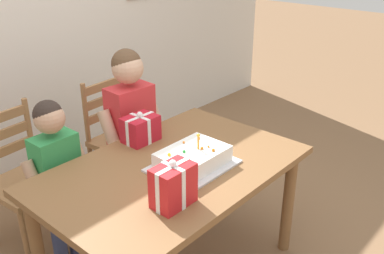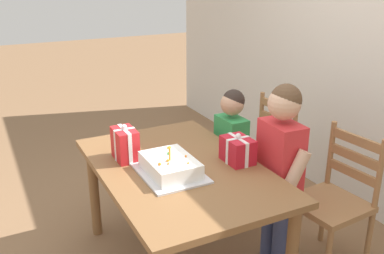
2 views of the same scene
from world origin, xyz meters
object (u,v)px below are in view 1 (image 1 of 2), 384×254
object	(u,v)px
chair_right	(121,138)
child_younger	(57,169)
birthday_cake	(193,159)
gift_box_beside_cake	(140,129)
child_older	(131,122)
chair_left	(23,180)
dining_table	(172,181)
gift_box_red_large	(173,186)

from	to	relation	value
chair_right	child_younger	xyz separation A→B (m)	(-0.74, -0.33, 0.18)
birthday_cake	gift_box_beside_cake	xyz separation A→B (m)	(0.03, 0.44, 0.03)
gift_box_beside_cake	child_younger	bearing A→B (deg)	152.50
child_older	child_younger	size ratio (longest dim) A/B	1.16
chair_left	chair_right	size ratio (longest dim) A/B	1.00
dining_table	gift_box_red_large	bearing A→B (deg)	-134.77
gift_box_red_large	child_older	bearing A→B (deg)	60.37
dining_table	birthday_cake	xyz separation A→B (m)	(0.07, -0.09, 0.14)
dining_table	child_older	xyz separation A→B (m)	(0.23, 0.59, 0.11)
gift_box_beside_cake	dining_table	bearing A→B (deg)	-105.93
chair_right	child_older	bearing A→B (deg)	-117.12
birthday_cake	chair_left	xyz separation A→B (m)	(-0.47, 1.00, -0.32)
birthday_cake	child_younger	distance (m)	0.81
gift_box_beside_cake	child_older	world-z (taller)	child_older
gift_box_red_large	chair_right	size ratio (longest dim) A/B	0.26
chair_left	child_older	distance (m)	0.76
birthday_cake	gift_box_red_large	world-z (taller)	gift_box_red_large
chair_left	gift_box_red_large	bearing A→B (deg)	-82.55
dining_table	chair_left	size ratio (longest dim) A/B	1.55
gift_box_beside_cake	chair_right	bearing A→B (deg)	62.33
gift_box_beside_cake	gift_box_red_large	bearing A→B (deg)	-120.07
chair_right	birthday_cake	bearing A→B (deg)	-107.90
child_younger	child_older	bearing A→B (deg)	-0.04
chair_left	chair_right	world-z (taller)	same
dining_table	gift_box_beside_cake	distance (m)	0.41
birthday_cake	gift_box_beside_cake	size ratio (longest dim) A/B	2.11
gift_box_red_large	chair_left	bearing A→B (deg)	97.45
gift_box_red_large	chair_right	world-z (taller)	gift_box_red_large
birthday_cake	chair_right	distance (m)	1.10
chair_right	dining_table	bearing A→B (deg)	-113.35
child_older	child_younger	xyz separation A→B (m)	(-0.57, 0.00, -0.11)
gift_box_red_large	chair_left	xyz separation A→B (m)	(-0.15, 1.17, -0.37)
birthday_cake	chair_left	world-z (taller)	birthday_cake
dining_table	child_older	distance (m)	0.64
chair_left	chair_right	bearing A→B (deg)	0.00
dining_table	gift_box_red_large	xyz separation A→B (m)	(-0.25, -0.25, 0.20)
dining_table	child_older	bearing A→B (deg)	68.86
chair_right	child_younger	world-z (taller)	child_younger
gift_box_red_large	chair_right	xyz separation A→B (m)	(0.64, 1.17, -0.37)
child_younger	chair_left	bearing A→B (deg)	100.06
dining_table	child_older	world-z (taller)	child_older
chair_right	gift_box_beside_cake	bearing A→B (deg)	-117.67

